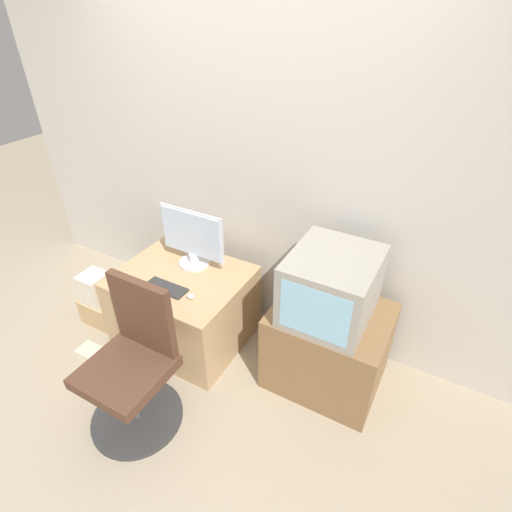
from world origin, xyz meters
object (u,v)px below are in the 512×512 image
mouse (191,296)px  book (91,351)px  office_chair (134,370)px  keyboard (166,288)px  crt_tv (331,287)px  cardboard_box_lower (102,310)px  main_monitor (192,239)px

mouse → book: bearing=-155.2°
office_chair → keyboard: bearing=107.6°
office_chair → book: size_ratio=4.51×
keyboard → crt_tv: size_ratio=0.54×
cardboard_box_lower → mouse: bearing=2.2°
keyboard → crt_tv: crt_tv is taller
mouse → cardboard_box_lower: (-0.92, -0.04, -0.49)m
keyboard → mouse: size_ratio=5.42×
main_monitor → cardboard_box_lower: (-0.70, -0.38, -0.69)m
cardboard_box_lower → office_chair: bearing=-29.2°
main_monitor → office_chair: main_monitor is taller
keyboard → main_monitor: bearing=91.6°
main_monitor → crt_tv: size_ratio=0.94×
crt_tv → book: 1.88m
main_monitor → book: main_monitor is taller
mouse → main_monitor: bearing=122.6°
keyboard → mouse: mouse is taller
office_chair → cardboard_box_lower: (-0.88, 0.49, -0.29)m
crt_tv → cardboard_box_lower: crt_tv is taller
keyboard → cardboard_box_lower: keyboard is taller
crt_tv → book: size_ratio=2.63×
mouse → crt_tv: bearing=18.4°
main_monitor → cardboard_box_lower: main_monitor is taller
keyboard → crt_tv: 1.12m
crt_tv → office_chair: (-0.89, -0.81, -0.41)m
cardboard_box_lower → book: cardboard_box_lower is taller
cardboard_box_lower → book: size_ratio=1.39×
office_chair → book: 0.82m
mouse → office_chair: 0.57m
main_monitor → crt_tv: (1.07, -0.06, 0.01)m
crt_tv → cardboard_box_lower: (-1.77, -0.32, -0.70)m
book → keyboard: bearing=33.0°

